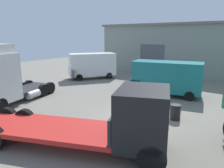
# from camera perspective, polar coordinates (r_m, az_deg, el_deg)

# --- Properties ---
(ground_plane) EXTENTS (60.00, 60.00, 0.00)m
(ground_plane) POSITION_cam_1_polar(r_m,az_deg,el_deg) (12.81, 5.44, -8.87)
(ground_plane) COLOR slate
(warehouse_building) EXTENTS (26.56, 8.82, 6.07)m
(warehouse_building) POSITION_cam_1_polar(r_m,az_deg,el_deg) (29.11, 24.44, 8.29)
(warehouse_building) COLOR gray
(warehouse_building) RESTS_ON ground_plane
(delivery_van_teal) EXTENTS (5.66, 3.14, 2.68)m
(delivery_van_teal) POSITION_cam_1_polar(r_m,az_deg,el_deg) (17.67, 13.66, 1.75)
(delivery_van_teal) COLOR #197075
(delivery_van_teal) RESTS_ON ground_plane
(flatbed_truck_black) EXTENTS (8.89, 5.47, 2.73)m
(flatbed_truck_black) POSITION_cam_1_polar(r_m,az_deg,el_deg) (8.92, -1.31, -9.70)
(flatbed_truck_black) COLOR black
(flatbed_truck_black) RESTS_ON ground_plane
(delivery_van_white) EXTENTS (4.52, 5.21, 2.76)m
(delivery_van_white) POSITION_cam_1_polar(r_m,az_deg,el_deg) (24.06, -5.48, 4.94)
(delivery_van_white) COLOR silver
(delivery_van_white) RESTS_ON ground_plane
(oil_drum) EXTENTS (0.58, 0.58, 0.88)m
(oil_drum) POSITION_cam_1_polar(r_m,az_deg,el_deg) (12.91, 16.21, -7.08)
(oil_drum) COLOR black
(oil_drum) RESTS_ON ground_plane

